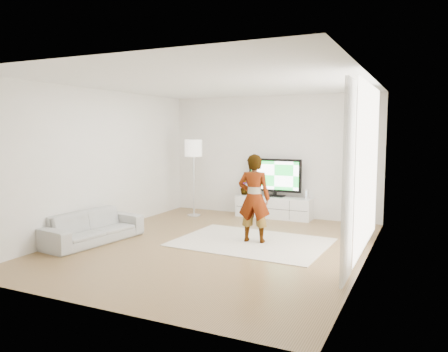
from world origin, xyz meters
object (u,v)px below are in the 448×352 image
at_px(rug, 251,242).
at_px(player, 254,198).
at_px(television, 275,176).
at_px(media_console, 274,207).
at_px(floor_lamp, 193,151).
at_px(sofa, 93,227).

relative_size(rug, player, 1.68).
xyz_separation_m(television, player, (0.39, -2.31, -0.16)).
relative_size(media_console, player, 1.11).
bearing_deg(floor_lamp, player, -38.00).
bearing_deg(sofa, rug, -57.94).
bearing_deg(television, sofa, -122.47).
xyz_separation_m(player, sofa, (-2.63, -1.22, -0.53)).
relative_size(rug, floor_lamp, 1.48).
distance_m(media_console, player, 2.38).
distance_m(rug, floor_lamp, 3.14).
bearing_deg(player, rug, 38.76).
distance_m(media_console, television, 0.72).
bearing_deg(floor_lamp, sofa, -98.89).
relative_size(player, sofa, 0.84).
bearing_deg(rug, player, 47.60).
bearing_deg(rug, sofa, -155.52).
xyz_separation_m(rug, player, (0.03, 0.04, 0.80)).
bearing_deg(media_console, player, -80.38).
height_order(television, sofa, television).
relative_size(media_console, sofa, 0.93).
height_order(media_console, floor_lamp, floor_lamp).
distance_m(media_console, rug, 2.35).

